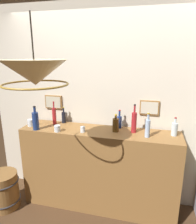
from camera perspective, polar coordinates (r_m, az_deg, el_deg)
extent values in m
cube|color=beige|center=(2.74, 1.80, 4.30)|extent=(3.24, 0.08, 2.88)
cube|color=olive|center=(2.95, -12.12, 2.73)|extent=(0.24, 0.03, 0.19)
cube|color=#B9B398|center=(2.93, -12.25, 2.66)|extent=(0.21, 0.01, 0.16)
cube|color=olive|center=(2.65, 13.95, 1.18)|extent=(0.24, 0.03, 0.18)
cube|color=beige|center=(2.64, 13.95, 1.09)|extent=(0.21, 0.01, 0.15)
cube|color=olive|center=(2.79, 0.26, -15.41)|extent=(1.97, 0.44, 1.07)
cylinder|color=maroon|center=(2.50, 9.88, -2.89)|extent=(0.06, 0.06, 0.24)
cylinder|color=maroon|center=(2.45, 10.06, 0.80)|extent=(0.02, 0.02, 0.09)
cylinder|color=black|center=(2.44, 10.12, 1.95)|extent=(0.03, 0.03, 0.01)
cylinder|color=black|center=(2.86, -9.39, -1.50)|extent=(0.06, 0.06, 0.15)
cylinder|color=black|center=(2.83, -9.49, 0.53)|extent=(0.02, 0.02, 0.06)
cylinder|color=#B7932D|center=(2.82, -9.52, 1.23)|extent=(0.02, 0.02, 0.01)
cylinder|color=silver|center=(2.54, 20.29, -4.49)|extent=(0.07, 0.07, 0.15)
cylinder|color=silver|center=(2.51, 20.51, -2.28)|extent=(0.02, 0.02, 0.06)
cylinder|color=maroon|center=(2.50, 20.59, -1.53)|extent=(0.03, 0.03, 0.01)
cylinder|color=maroon|center=(2.82, -11.95, -1.11)|extent=(0.05, 0.05, 0.22)
cylinder|color=maroon|center=(2.78, -12.12, 1.83)|extent=(0.02, 0.02, 0.07)
cylinder|color=maroon|center=(2.77, -12.17, 2.70)|extent=(0.02, 0.02, 0.01)
cylinder|color=#A4BCDC|center=(2.40, 13.48, -4.45)|extent=(0.06, 0.06, 0.20)
cylinder|color=#A4BCDC|center=(2.35, 13.69, -1.36)|extent=(0.02, 0.02, 0.07)
cylinder|color=#B7932D|center=(2.34, 13.75, -0.43)|extent=(0.03, 0.03, 0.01)
cylinder|color=navy|center=(2.64, 5.88, -2.80)|extent=(0.06, 0.06, 0.15)
cylinder|color=navy|center=(2.61, 5.95, -0.48)|extent=(0.02, 0.02, 0.08)
cylinder|color=maroon|center=(2.60, 5.97, 0.45)|extent=(0.03, 0.03, 0.01)
cylinder|color=#5A3B15|center=(2.51, 4.87, -3.61)|extent=(0.08, 0.08, 0.16)
cylinder|color=#5A3B15|center=(2.48, 4.92, -1.39)|extent=(0.03, 0.03, 0.04)
cylinder|color=#B7932D|center=(2.47, 4.94, -0.79)|extent=(0.03, 0.03, 0.01)
cylinder|color=navy|center=(2.67, -16.81, -2.41)|extent=(0.08, 0.08, 0.22)
cylinder|color=navy|center=(2.63, -17.06, 0.58)|extent=(0.03, 0.03, 0.07)
cylinder|color=black|center=(2.62, -17.13, 1.42)|extent=(0.03, 0.03, 0.01)
cylinder|color=silver|center=(2.56, -11.15, -4.47)|extent=(0.08, 0.08, 0.08)
cylinder|color=silver|center=(2.84, -18.06, -2.82)|extent=(0.08, 0.08, 0.09)
cylinder|color=silver|center=(2.50, -4.23, -4.78)|extent=(0.06, 0.06, 0.07)
cone|color=beige|center=(1.78, -17.10, 10.34)|extent=(0.54, 0.54, 0.20)
cylinder|color=black|center=(1.78, -17.86, 19.36)|extent=(0.01, 0.01, 0.36)
torus|color=#AD8433|center=(1.79, -16.85, 7.27)|extent=(0.54, 0.54, 0.02)
cylinder|color=olive|center=(3.18, -24.50, -19.00)|extent=(0.38, 0.38, 0.49)
torus|color=#333338|center=(3.10, -24.79, -16.91)|extent=(0.40, 0.40, 0.02)
torus|color=#333338|center=(3.25, -24.21, -21.00)|extent=(0.40, 0.40, 0.02)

